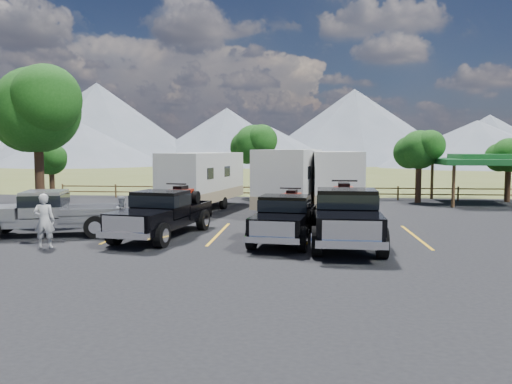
# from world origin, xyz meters

# --- Properties ---
(ground) EXTENTS (320.00, 320.00, 0.00)m
(ground) POSITION_xyz_m (0.00, 0.00, 0.00)
(ground) COLOR #525B26
(ground) RESTS_ON ground
(asphalt_lot) EXTENTS (44.00, 34.00, 0.04)m
(asphalt_lot) POSITION_xyz_m (0.00, 3.00, 0.02)
(asphalt_lot) COLOR black
(asphalt_lot) RESTS_ON ground
(stall_lines) EXTENTS (12.12, 5.50, 0.01)m
(stall_lines) POSITION_xyz_m (0.00, 4.00, 0.04)
(stall_lines) COLOR gold
(stall_lines) RESTS_ON asphalt_lot
(tree_big_nw) EXTENTS (5.54, 5.18, 7.84)m
(tree_big_nw) POSITION_xyz_m (-12.55, 9.03, 5.60)
(tree_big_nw) COLOR black
(tree_big_nw) RESTS_ON ground
(tree_ne_a) EXTENTS (3.11, 2.92, 4.76)m
(tree_ne_a) POSITION_xyz_m (8.97, 17.01, 3.48)
(tree_ne_a) COLOR black
(tree_ne_a) RESTS_ON ground
(tree_ne_b) EXTENTS (2.77, 2.59, 4.27)m
(tree_ne_b) POSITION_xyz_m (14.98, 18.01, 3.13)
(tree_ne_b) COLOR black
(tree_ne_b) RESTS_ON ground
(tree_north) EXTENTS (3.46, 3.24, 5.25)m
(tree_north) POSITION_xyz_m (-2.03, 19.02, 3.83)
(tree_north) COLOR black
(tree_north) RESTS_ON ground
(tree_nw_small) EXTENTS (2.59, 2.43, 3.85)m
(tree_nw_small) POSITION_xyz_m (-16.02, 17.01, 2.78)
(tree_nw_small) COLOR black
(tree_nw_small) RESTS_ON ground
(rail_fence) EXTENTS (36.12, 0.12, 1.00)m
(rail_fence) POSITION_xyz_m (2.00, 18.50, 0.61)
(rail_fence) COLOR brown
(rail_fence) RESTS_ON ground
(pavilion) EXTENTS (6.20, 6.20, 3.22)m
(pavilion) POSITION_xyz_m (13.00, 17.00, 2.79)
(pavilion) COLOR brown
(pavilion) RESTS_ON ground
(mountain_range) EXTENTS (209.00, 71.00, 20.00)m
(mountain_range) POSITION_xyz_m (-7.63, 105.98, 7.87)
(mountain_range) COLOR slate
(mountain_range) RESTS_ON ground
(rig_left) EXTENTS (3.06, 6.47, 2.07)m
(rig_left) POSITION_xyz_m (-4.10, 3.11, 1.04)
(rig_left) COLOR black
(rig_left) RESTS_ON asphalt_lot
(rig_center) EXTENTS (2.63, 6.05, 1.96)m
(rig_center) POSITION_xyz_m (0.82, 2.71, 0.98)
(rig_center) COLOR black
(rig_center) RESTS_ON asphalt_lot
(rig_right) EXTENTS (2.62, 6.96, 2.30)m
(rig_right) POSITION_xyz_m (3.06, 2.22, 1.15)
(rig_right) COLOR black
(rig_right) RESTS_ON asphalt_lot
(trailer_left) EXTENTS (3.90, 9.50, 3.29)m
(trailer_left) POSITION_xyz_m (-4.32, 12.24, 1.76)
(trailer_left) COLOR silver
(trailer_left) RESTS_ON asphalt_lot
(trailer_center) EXTENTS (3.73, 10.07, 3.48)m
(trailer_center) POSITION_xyz_m (0.79, 11.13, 1.86)
(trailer_center) COLOR silver
(trailer_center) RESTS_ON asphalt_lot
(trailer_right) EXTENTS (2.60, 9.66, 3.37)m
(trailer_right) POSITION_xyz_m (3.29, 12.42, 1.80)
(trailer_right) COLOR silver
(trailer_right) RESTS_ON asphalt_lot
(pickup_silver) EXTENTS (6.40, 3.48, 1.83)m
(pickup_silver) POSITION_xyz_m (-8.79, 2.87, 0.99)
(pickup_silver) COLOR gray
(pickup_silver) RESTS_ON asphalt_lot
(person_a) EXTENTS (0.81, 0.63, 1.95)m
(person_a) POSITION_xyz_m (-7.69, 0.46, 1.02)
(person_a) COLOR #B9B9B9
(person_a) RESTS_ON asphalt_lot
(person_b) EXTENTS (0.98, 0.96, 1.58)m
(person_b) POSITION_xyz_m (-5.94, 3.51, 0.83)
(person_b) COLOR gray
(person_b) RESTS_ON asphalt_lot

